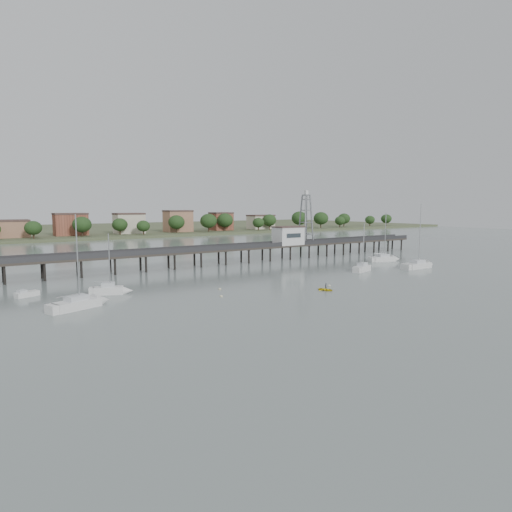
% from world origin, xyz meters
% --- Properties ---
extents(ground_plane, '(500.00, 500.00, 0.00)m').
position_xyz_m(ground_plane, '(0.00, 0.00, 0.00)').
color(ground_plane, slate).
rests_on(ground_plane, ground).
extents(pier, '(150.00, 5.00, 5.50)m').
position_xyz_m(pier, '(0.00, 60.00, 3.79)').
color(pier, '#2D2823').
rests_on(pier, ground).
extents(pier_building, '(8.40, 5.40, 5.30)m').
position_xyz_m(pier_building, '(25.00, 60.00, 6.67)').
color(pier_building, silver).
rests_on(pier_building, ground).
extents(lattice_tower, '(3.20, 3.20, 15.50)m').
position_xyz_m(lattice_tower, '(31.50, 60.00, 11.10)').
color(lattice_tower, slate).
rests_on(lattice_tower, ground).
extents(sailboat_a, '(9.17, 5.49, 14.52)m').
position_xyz_m(sailboat_a, '(-36.54, 29.93, 0.64)').
color(sailboat_a, white).
rests_on(sailboat_a, ground).
extents(sailboat_e, '(8.86, 4.80, 14.02)m').
position_xyz_m(sailboat_e, '(44.26, 40.57, 0.64)').
color(sailboat_e, white).
rests_on(sailboat_e, ground).
extents(sailboat_b, '(6.67, 3.89, 10.78)m').
position_xyz_m(sailboat_b, '(-30.45, 37.23, 0.66)').
color(sailboat_b, white).
rests_on(sailboat_b, ground).
extents(sailboat_c, '(7.29, 4.05, 11.69)m').
position_xyz_m(sailboat_c, '(25.37, 31.90, 0.65)').
color(sailboat_c, white).
rests_on(sailboat_c, ground).
extents(sailboat_d, '(10.04, 2.96, 16.39)m').
position_xyz_m(sailboat_d, '(41.24, 27.74, 0.63)').
color(sailboat_d, white).
rests_on(sailboat_d, ground).
extents(white_tender, '(3.90, 2.75, 1.40)m').
position_xyz_m(white_tender, '(-43.06, 43.06, 0.43)').
color(white_tender, white).
rests_on(white_tender, ground).
extents(yellow_dinghy, '(1.98, 1.27, 2.68)m').
position_xyz_m(yellow_dinghy, '(1.77, 19.53, 0.00)').
color(yellow_dinghy, yellow).
rests_on(yellow_dinghy, ground).
extents(dinghy_occupant, '(0.62, 1.10, 0.25)m').
position_xyz_m(dinghy_occupant, '(1.77, 19.53, 0.00)').
color(dinghy_occupant, black).
rests_on(dinghy_occupant, ground).
extents(mooring_buoys, '(52.94, 19.00, 0.39)m').
position_xyz_m(mooring_buoys, '(8.84, 29.19, 0.08)').
color(mooring_buoys, beige).
rests_on(mooring_buoys, ground).
extents(far_shore, '(500.00, 170.00, 10.40)m').
position_xyz_m(far_shore, '(0.36, 239.58, 0.95)').
color(far_shore, '#475133').
rests_on(far_shore, ground).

